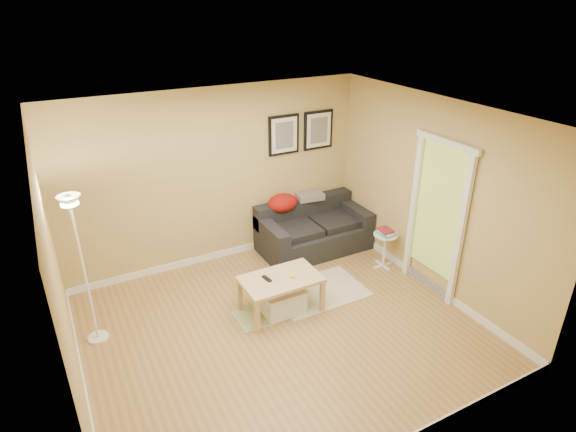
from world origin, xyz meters
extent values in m
plane|color=#9F7C44|center=(0.00, 0.00, 0.00)|extent=(4.50, 4.50, 0.00)
plane|color=white|center=(0.00, 0.00, 2.60)|extent=(4.50, 4.50, 0.00)
plane|color=tan|center=(0.00, 2.00, 1.30)|extent=(4.50, 0.00, 4.50)
plane|color=tan|center=(0.00, -2.00, 1.30)|extent=(4.50, 0.00, 4.50)
plane|color=tan|center=(-2.25, 0.00, 1.30)|extent=(0.00, 4.00, 4.00)
plane|color=tan|center=(2.25, 0.00, 1.30)|extent=(0.00, 4.00, 4.00)
cube|color=white|center=(0.00, 1.99, 0.05)|extent=(4.50, 0.02, 0.10)
cube|color=white|center=(-2.24, 0.00, 0.05)|extent=(0.02, 4.00, 0.10)
cube|color=white|center=(2.24, 0.00, 0.05)|extent=(0.02, 4.00, 0.10)
cube|color=beige|center=(0.82, 0.46, 0.01)|extent=(1.25, 0.85, 0.01)
cube|color=#668C4C|center=(-0.08, 0.35, 0.01)|extent=(0.70, 0.50, 0.01)
cube|color=black|center=(0.00, 0.39, 0.50)|extent=(0.08, 0.17, 0.02)
cylinder|color=yellow|center=(0.31, 0.27, 0.51)|extent=(0.07, 0.07, 0.03)
camera|label=1|loc=(-2.12, -4.16, 3.74)|focal=29.67mm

